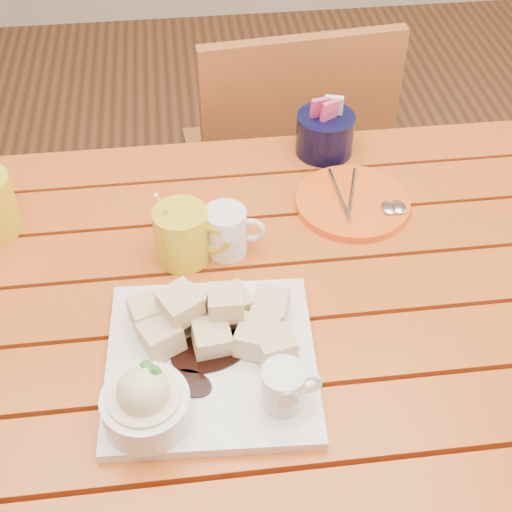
{
  "coord_description": "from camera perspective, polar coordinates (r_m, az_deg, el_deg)",
  "views": [
    {
      "loc": [
        -0.04,
        -0.71,
        1.52
      ],
      "look_at": [
        0.05,
        0.01,
        0.82
      ],
      "focal_mm": 50.0,
      "sensor_mm": 36.0,
      "label": 1
    }
  ],
  "objects": [
    {
      "name": "sugar_caddy",
      "position": [
        1.3,
        5.54,
        9.79
      ],
      "size": [
        0.1,
        0.1,
        0.11
      ],
      "color": "black",
      "rests_on": "table"
    },
    {
      "name": "orange_saucer",
      "position": [
        1.2,
        7.82,
        4.28
      ],
      "size": [
        0.19,
        0.19,
        0.02
      ],
      "rotation": [
        0.0,
        0.0,
        -0.15
      ],
      "color": "#FF5B16",
      "rests_on": "table"
    },
    {
      "name": "table",
      "position": [
        1.13,
        -2.42,
        -7.01
      ],
      "size": [
        1.2,
        0.79,
        0.75
      ],
      "color": "#AE3D16",
      "rests_on": "ground"
    },
    {
      "name": "chair_far",
      "position": [
        1.71,
        2.31,
        7.05
      ],
      "size": [
        0.45,
        0.45,
        0.88
      ],
      "rotation": [
        0.0,
        0.0,
        3.24
      ],
      "color": "brown",
      "rests_on": "ground"
    },
    {
      "name": "coffee_mug_right",
      "position": [
        1.08,
        -5.83,
        1.72
      ],
      "size": [
        0.12,
        0.08,
        0.14
      ],
      "rotation": [
        0.0,
        0.0,
        -0.29
      ],
      "color": "gold",
      "rests_on": "table"
    },
    {
      "name": "cream_pitcher",
      "position": [
        1.09,
        -2.33,
        2.06
      ],
      "size": [
        0.09,
        0.08,
        0.08
      ],
      "rotation": [
        0.0,
        0.0,
        -0.13
      ],
      "color": "white",
      "rests_on": "table"
    },
    {
      "name": "dessert_plate",
      "position": [
        0.93,
        -4.57,
        -8.44
      ],
      "size": [
        0.29,
        0.29,
        0.11
      ],
      "rotation": [
        0.0,
        0.0,
        -0.06
      ],
      "color": "white",
      "rests_on": "table"
    }
  ]
}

